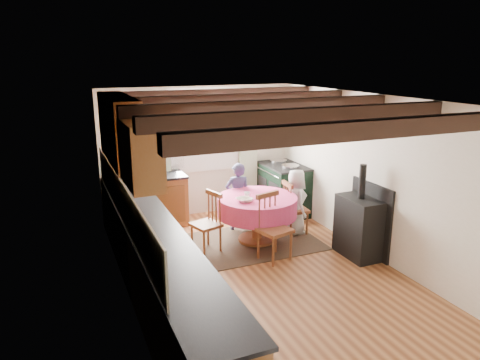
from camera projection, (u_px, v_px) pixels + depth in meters
name	position (u px, v px, depth m)	size (l,w,h in m)	color
floor	(263.00, 274.00, 6.23)	(3.60, 5.50, 0.00)	#9F6639
ceiling	(265.00, 99.00, 5.59)	(3.60, 5.50, 0.00)	white
wall_back	(199.00, 152.00, 8.35)	(3.60, 0.00, 2.40)	silver
wall_front	(419.00, 286.00, 3.47)	(3.60, 0.00, 2.40)	silver
wall_left	(124.00, 209.00, 5.23)	(0.00, 5.50, 2.40)	silver
wall_right	(374.00, 177.00, 6.58)	(0.00, 5.50, 2.40)	silver
beam_a	(368.00, 129.00, 3.84)	(3.60, 0.16, 0.16)	black
beam_b	(307.00, 116.00, 4.73)	(3.60, 0.16, 0.16)	black
beam_c	(265.00, 106.00, 5.61)	(3.60, 0.16, 0.16)	black
beam_d	(235.00, 99.00, 6.50)	(3.60, 0.16, 0.16)	black
beam_e	(212.00, 94.00, 7.39)	(3.60, 0.16, 0.16)	black
splash_left	(122.00, 201.00, 5.51)	(0.02, 4.50, 0.55)	beige
splash_back	(145.00, 156.00, 7.96)	(1.40, 0.02, 0.55)	beige
base_cabinet_left	(153.00, 264.00, 5.55)	(0.60, 5.30, 0.88)	brown
base_cabinet_back	(148.00, 202.00, 7.89)	(1.30, 0.60, 0.88)	brown
worktop_left	(153.00, 229.00, 5.43)	(0.64, 5.30, 0.04)	black
worktop_back	(147.00, 177.00, 7.75)	(1.30, 0.64, 0.04)	black
wall_cabinet_glass	(119.00, 129.00, 6.16)	(0.34, 1.80, 0.90)	brown
wall_cabinet_solid	(140.00, 154.00, 4.84)	(0.34, 0.90, 0.70)	brown
window_frame	(204.00, 130.00, 8.27)	(1.34, 0.03, 1.54)	white
window_pane	(204.00, 130.00, 8.27)	(1.20, 0.01, 1.40)	white
curtain_left	(161.00, 162.00, 8.01)	(0.35, 0.10, 2.10)	#9FB17F
curtain_right	(248.00, 154.00, 8.64)	(0.35, 0.10, 2.10)	#9FB17F
curtain_rod	(205.00, 97.00, 8.03)	(0.03, 0.03, 2.00)	black
wall_picture	(295.00, 123.00, 8.48)	(0.04, 0.50, 0.60)	gold
wall_plate	(251.00, 122.00, 8.58)	(0.30, 0.30, 0.02)	silver
rug	(257.00, 241.00, 7.32)	(1.93, 1.50, 0.01)	#352922
dining_table	(257.00, 220.00, 7.22)	(1.27, 1.27, 0.76)	#C3446E
chair_near	(275.00, 228.00, 6.55)	(0.43, 0.45, 1.00)	brown
chair_left	(206.00, 223.00, 6.85)	(0.40, 0.42, 0.93)	brown
chair_right	(295.00, 208.00, 7.57)	(0.39, 0.41, 0.91)	brown
aga_range	(284.00, 189.00, 8.56)	(0.67, 1.04, 0.96)	black
cast_iron_stove	(360.00, 211.00, 6.63)	(0.42, 0.71, 1.41)	black
child_far	(238.00, 197.00, 7.69)	(0.43, 0.28, 1.19)	#35365B
child_right	(296.00, 202.00, 7.55)	(0.54, 0.35, 1.11)	silver
bowl_a	(244.00, 200.00, 6.88)	(0.23, 0.23, 0.06)	silver
bowl_b	(247.00, 200.00, 6.86)	(0.18, 0.18, 0.06)	silver
cup	(247.00, 195.00, 7.06)	(0.10, 0.10, 0.09)	silver
canister_tall	(126.00, 171.00, 7.54)	(0.15, 0.15, 0.26)	#262628
canister_wide	(145.00, 171.00, 7.73)	(0.17, 0.17, 0.19)	#262628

